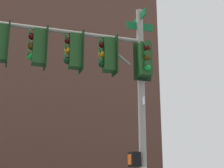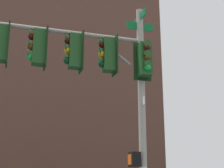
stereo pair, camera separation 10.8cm
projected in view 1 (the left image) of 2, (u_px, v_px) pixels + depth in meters
signal_pole_assembly at (94, 72)px, 9.67m from camera, size 5.02×1.23×7.27m
building_brick_nearside at (50, 71)px, 51.78m from camera, size 27.05×21.99×36.22m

